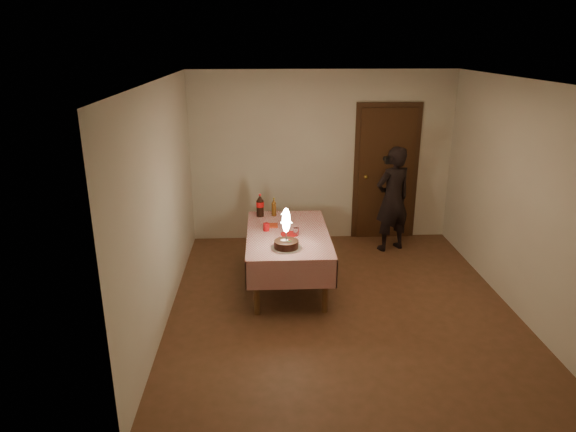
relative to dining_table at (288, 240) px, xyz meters
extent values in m
cube|color=brown|center=(0.60, -0.57, -0.62)|extent=(4.00, 4.50, 0.01)
cube|color=beige|center=(0.60, 1.68, 0.68)|extent=(4.00, 0.04, 2.60)
cube|color=beige|center=(0.60, -2.82, 0.68)|extent=(4.00, 0.04, 2.60)
cube|color=beige|center=(-1.40, -0.57, 0.68)|extent=(0.04, 4.50, 2.60)
cube|color=beige|center=(2.60, -0.57, 0.68)|extent=(0.04, 4.50, 2.60)
cube|color=silver|center=(0.60, -0.57, 1.98)|extent=(4.00, 4.50, 0.04)
cube|color=#472814|center=(1.60, 1.65, 0.41)|extent=(0.85, 0.05, 2.05)
sphere|color=#B28C33|center=(1.28, 1.60, 0.38)|extent=(0.06, 0.06, 0.06)
cube|color=brown|center=(0.00, 0.00, 0.06)|extent=(0.90, 1.60, 0.04)
cylinder|color=brown|center=(-0.39, -0.74, -0.29)|extent=(0.07, 0.07, 0.66)
cylinder|color=brown|center=(0.39, -0.74, -0.29)|extent=(0.07, 0.07, 0.66)
cylinder|color=brown|center=(-0.39, 0.74, -0.29)|extent=(0.07, 0.07, 0.66)
cylinder|color=brown|center=(0.39, 0.74, -0.29)|extent=(0.07, 0.07, 0.66)
cube|color=silver|center=(0.00, 0.00, 0.09)|extent=(1.02, 1.72, 0.01)
cube|color=silver|center=(0.00, -0.85, -0.09)|extent=(1.02, 0.01, 0.34)
cube|color=silver|center=(0.00, 0.85, -0.09)|extent=(1.02, 0.01, 0.34)
cube|color=silver|center=(-0.50, 0.00, -0.09)|extent=(0.01, 1.72, 0.34)
cube|color=silver|center=(0.50, 0.00, -0.09)|extent=(0.01, 1.72, 0.34)
cylinder|color=white|center=(-0.04, -0.50, 0.10)|extent=(0.35, 0.35, 0.01)
cylinder|color=black|center=(-0.04, -0.50, 0.15)|extent=(0.28, 0.28, 0.09)
cylinder|color=white|center=(-0.06, -0.49, 0.19)|extent=(0.07, 0.07, 0.00)
sphere|color=red|center=(-0.01, -0.51, 0.20)|extent=(0.02, 0.02, 0.02)
cube|color=#19721E|center=(0.01, -0.52, 0.19)|extent=(0.02, 0.01, 0.00)
cube|color=#19721E|center=(-0.02, -0.53, 0.19)|extent=(0.01, 0.02, 0.00)
cylinder|color=#262628|center=(-0.04, -0.50, 0.25)|extent=(0.01, 0.01, 0.12)
ellipsoid|color=#FFF2BF|center=(-0.04, -0.50, 0.44)|extent=(0.09, 0.09, 0.29)
sphere|color=white|center=(-0.04, -0.50, 0.33)|extent=(0.04, 0.04, 0.04)
cylinder|color=#BA0C0F|center=(0.02, -0.06, 0.10)|extent=(0.22, 0.22, 0.01)
cylinder|color=#AA0B0F|center=(-0.27, 0.08, 0.15)|extent=(0.08, 0.08, 0.10)
cylinder|color=white|center=(0.10, -0.08, 0.14)|extent=(0.07, 0.07, 0.09)
cube|color=#A12B12|center=(-0.19, 0.24, 0.11)|extent=(0.15, 0.15, 0.02)
cylinder|color=black|center=(-0.35, 0.65, 0.21)|extent=(0.10, 0.10, 0.22)
cylinder|color=red|center=(-0.35, 0.65, 0.27)|extent=(0.10, 0.10, 0.07)
cone|color=black|center=(-0.35, 0.65, 0.36)|extent=(0.10, 0.10, 0.08)
cylinder|color=red|center=(-0.35, 0.65, 0.40)|extent=(0.03, 0.03, 0.02)
cylinder|color=#5A350F|center=(-0.16, 0.67, 0.19)|extent=(0.06, 0.06, 0.18)
cone|color=#5A350F|center=(-0.16, 0.67, 0.31)|extent=(0.06, 0.06, 0.06)
cylinder|color=olive|center=(-0.16, 0.67, 0.34)|extent=(0.02, 0.02, 0.02)
imported|color=black|center=(1.59, 1.12, 0.17)|extent=(0.67, 0.57, 1.57)
cube|color=black|center=(1.54, 1.24, 0.73)|extent=(0.15, 0.13, 0.10)
cylinder|color=black|center=(1.51, 1.31, 0.73)|extent=(0.10, 0.10, 0.08)
camera|label=1|loc=(-0.29, -5.99, 2.37)|focal=32.00mm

